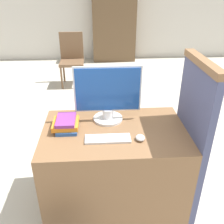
% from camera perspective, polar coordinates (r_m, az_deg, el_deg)
% --- Properties ---
extents(wall_back, '(12.00, 0.06, 2.80)m').
position_cam_1_polar(wall_back, '(6.48, -2.73, 24.25)').
color(wall_back, beige).
rests_on(wall_back, ground_plane).
extents(desk, '(1.15, 0.74, 0.76)m').
position_cam_1_polar(desk, '(2.21, 0.50, -12.54)').
color(desk, brown).
rests_on(desk, ground_plane).
extents(carrel_divider, '(0.07, 0.60, 1.34)m').
position_cam_1_polar(carrel_divider, '(2.09, 17.34, -6.31)').
color(carrel_divider, '#474C70').
rests_on(carrel_divider, ground_plane).
extents(monitor, '(0.54, 0.25, 0.47)m').
position_cam_1_polar(monitor, '(2.03, -0.98, 3.87)').
color(monitor, silver).
rests_on(monitor, desk).
extents(keyboard, '(0.34, 0.12, 0.02)m').
position_cam_1_polar(keyboard, '(1.86, -0.97, -6.14)').
color(keyboard, silver).
rests_on(keyboard, desk).
extents(mouse, '(0.07, 0.08, 0.04)m').
position_cam_1_polar(mouse, '(1.87, 6.48, -5.87)').
color(mouse, silver).
rests_on(mouse, desk).
extents(book_stack, '(0.20, 0.24, 0.09)m').
position_cam_1_polar(book_stack, '(2.01, -10.39, -2.67)').
color(book_stack, '#285199').
rests_on(book_stack, desk).
extents(far_chair, '(0.44, 0.44, 0.97)m').
position_cam_1_polar(far_chair, '(4.89, -9.18, 12.41)').
color(far_chair, brown).
rests_on(far_chair, ground_plane).
extents(bookshelf_far, '(1.03, 0.32, 1.64)m').
position_cam_1_polar(bookshelf_far, '(6.32, 0.48, 18.88)').
color(bookshelf_far, brown).
rests_on(bookshelf_far, ground_plane).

